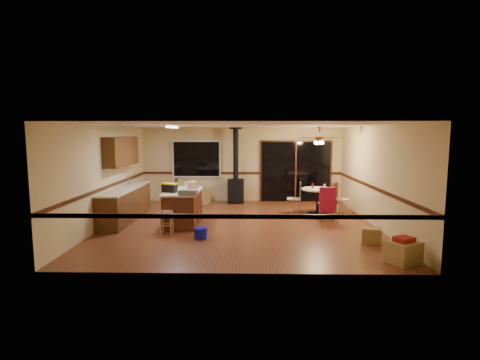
{
  "coord_description": "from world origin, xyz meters",
  "views": [
    {
      "loc": [
        0.2,
        -9.69,
        2.4
      ],
      "look_at": [
        0.0,
        0.3,
        1.15
      ],
      "focal_mm": 28.0,
      "sensor_mm": 36.0,
      "label": 1
    }
  ],
  "objects_px": {
    "toolbox_grey": "(188,192)",
    "chair_right": "(335,194)",
    "bar_stool": "(167,222)",
    "dining_table": "(318,197)",
    "blue_bucket": "(201,233)",
    "chair_near": "(327,200)",
    "toolbox_black": "(169,188)",
    "chair_left": "(297,194)",
    "wood_stove": "(236,182)",
    "box_under_window": "(202,197)",
    "kitchen_island": "(183,207)",
    "box_corner_b": "(371,235)",
    "box_corner_a": "(403,252)"
  },
  "relations": [
    {
      "from": "chair_left",
      "to": "box_corner_b",
      "type": "xyz_separation_m",
      "value": [
        1.25,
        -2.96,
        -0.42
      ]
    },
    {
      "from": "chair_right",
      "to": "chair_near",
      "type": "bearing_deg",
      "value": -113.61
    },
    {
      "from": "dining_table",
      "to": "box_under_window",
      "type": "bearing_deg",
      "value": 154.88
    },
    {
      "from": "box_corner_b",
      "to": "chair_right",
      "type": "bearing_deg",
      "value": 92.11
    },
    {
      "from": "blue_bucket",
      "to": "chair_near",
      "type": "bearing_deg",
      "value": 28.36
    },
    {
      "from": "toolbox_grey",
      "to": "box_under_window",
      "type": "xyz_separation_m",
      "value": [
        -0.12,
        3.71,
        -0.76
      ]
    },
    {
      "from": "box_corner_b",
      "to": "blue_bucket",
      "type": "bearing_deg",
      "value": 176.54
    },
    {
      "from": "toolbox_black",
      "to": "chair_right",
      "type": "bearing_deg",
      "value": 19.7
    },
    {
      "from": "bar_stool",
      "to": "box_corner_b",
      "type": "height_order",
      "value": "bar_stool"
    },
    {
      "from": "blue_bucket",
      "to": "box_corner_a",
      "type": "distance_m",
      "value": 4.26
    },
    {
      "from": "box_under_window",
      "to": "toolbox_black",
      "type": "bearing_deg",
      "value": -97.65
    },
    {
      "from": "kitchen_island",
      "to": "box_corner_b",
      "type": "xyz_separation_m",
      "value": [
        4.44,
        -1.59,
        -0.29
      ]
    },
    {
      "from": "box_under_window",
      "to": "toolbox_grey",
      "type": "bearing_deg",
      "value": -88.12
    },
    {
      "from": "bar_stool",
      "to": "box_under_window",
      "type": "relative_size",
      "value": 1.06
    },
    {
      "from": "chair_right",
      "to": "box_corner_a",
      "type": "height_order",
      "value": "chair_right"
    },
    {
      "from": "blue_bucket",
      "to": "toolbox_black",
      "type": "bearing_deg",
      "value": 129.84
    },
    {
      "from": "toolbox_black",
      "to": "dining_table",
      "type": "xyz_separation_m",
      "value": [
        4.09,
        1.52,
        -0.47
      ]
    },
    {
      "from": "box_corner_b",
      "to": "chair_near",
      "type": "bearing_deg",
      "value": 105.67
    },
    {
      "from": "box_corner_a",
      "to": "box_under_window",
      "type": "bearing_deg",
      "value": 127.08
    },
    {
      "from": "toolbox_black",
      "to": "box_under_window",
      "type": "height_order",
      "value": "toolbox_black"
    },
    {
      "from": "chair_right",
      "to": "chair_left",
      "type": "bearing_deg",
      "value": -177.52
    },
    {
      "from": "toolbox_black",
      "to": "kitchen_island",
      "type": "bearing_deg",
      "value": 39.44
    },
    {
      "from": "kitchen_island",
      "to": "chair_left",
      "type": "distance_m",
      "value": 3.48
    },
    {
      "from": "blue_bucket",
      "to": "dining_table",
      "type": "distance_m",
      "value": 4.13
    },
    {
      "from": "toolbox_black",
      "to": "chair_left",
      "type": "distance_m",
      "value": 3.87
    },
    {
      "from": "blue_bucket",
      "to": "chair_near",
      "type": "relative_size",
      "value": 0.43
    },
    {
      "from": "toolbox_black",
      "to": "chair_near",
      "type": "bearing_deg",
      "value": 8.67
    },
    {
      "from": "wood_stove",
      "to": "box_corner_a",
      "type": "xyz_separation_m",
      "value": [
        3.3,
        -5.97,
        -0.52
      ]
    },
    {
      "from": "chair_left",
      "to": "chair_near",
      "type": "distance_m",
      "value": 1.19
    },
    {
      "from": "bar_stool",
      "to": "box_under_window",
      "type": "distance_m",
      "value": 3.95
    },
    {
      "from": "chair_right",
      "to": "box_corner_b",
      "type": "height_order",
      "value": "chair_right"
    },
    {
      "from": "kitchen_island",
      "to": "box_under_window",
      "type": "relative_size",
      "value": 3.19
    },
    {
      "from": "kitchen_island",
      "to": "chair_near",
      "type": "bearing_deg",
      "value": 5.75
    },
    {
      "from": "bar_stool",
      "to": "dining_table",
      "type": "xyz_separation_m",
      "value": [
        4.02,
        2.22,
        0.26
      ]
    },
    {
      "from": "toolbox_black",
      "to": "chair_right",
      "type": "xyz_separation_m",
      "value": [
        4.63,
        1.66,
        -0.4
      ]
    },
    {
      "from": "kitchen_island",
      "to": "box_corner_a",
      "type": "bearing_deg",
      "value": -32.41
    },
    {
      "from": "bar_stool",
      "to": "dining_table",
      "type": "distance_m",
      "value": 4.6
    },
    {
      "from": "chair_near",
      "to": "kitchen_island",
      "type": "bearing_deg",
      "value": -174.25
    },
    {
      "from": "wood_stove",
      "to": "blue_bucket",
      "type": "bearing_deg",
      "value": -98.6
    },
    {
      "from": "toolbox_grey",
      "to": "chair_right",
      "type": "relative_size",
      "value": 0.63
    },
    {
      "from": "toolbox_grey",
      "to": "chair_near",
      "type": "height_order",
      "value": "toolbox_grey"
    },
    {
      "from": "blue_bucket",
      "to": "chair_right",
      "type": "relative_size",
      "value": 0.43
    },
    {
      "from": "dining_table",
      "to": "chair_right",
      "type": "distance_m",
      "value": 0.56
    },
    {
      "from": "wood_stove",
      "to": "box_under_window",
      "type": "xyz_separation_m",
      "value": [
        -1.17,
        -0.06,
        -0.52
      ]
    },
    {
      "from": "toolbox_grey",
      "to": "chair_right",
      "type": "height_order",
      "value": "toolbox_grey"
    },
    {
      "from": "wood_stove",
      "to": "toolbox_black",
      "type": "distance_m",
      "value": 3.67
    },
    {
      "from": "chair_near",
      "to": "box_under_window",
      "type": "distance_m",
      "value": 4.58
    },
    {
      "from": "chair_left",
      "to": "chair_near",
      "type": "xyz_separation_m",
      "value": [
        0.69,
        -0.97,
        0.01
      ]
    },
    {
      "from": "kitchen_island",
      "to": "blue_bucket",
      "type": "bearing_deg",
      "value": -65.14
    },
    {
      "from": "kitchen_island",
      "to": "blue_bucket",
      "type": "height_order",
      "value": "kitchen_island"
    }
  ]
}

